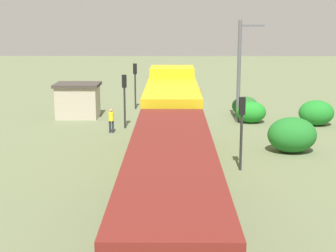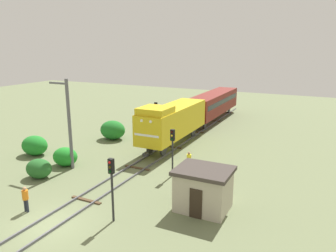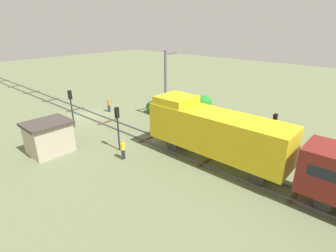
{
  "view_description": "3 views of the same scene",
  "coord_description": "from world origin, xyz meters",
  "px_view_note": "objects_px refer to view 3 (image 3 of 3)",
  "views": [
    {
      "loc": [
        -0.04,
        46.1,
        7.88
      ],
      "look_at": [
        0.25,
        14.83,
        1.23
      ],
      "focal_mm": 55.0,
      "sensor_mm": 36.0,
      "label": 1
    },
    {
      "loc": [
        13.92,
        -12.49,
        10.31
      ],
      "look_at": [
        0.44,
        15.07,
        2.65
      ],
      "focal_mm": 35.0,
      "sensor_mm": 36.0,
      "label": 2
    },
    {
      "loc": [
        15.77,
        26.53,
        10.23
      ],
      "look_at": [
        1.31,
        13.59,
        2.61
      ],
      "focal_mm": 28.0,
      "sensor_mm": 36.0,
      "label": 3
    }
  ],
  "objects_px": {
    "relay_hut": "(49,137)",
    "traffic_signal_near": "(71,102)",
    "traffic_signal_mid": "(117,121)",
    "worker_near_track": "(109,104)",
    "traffic_signal_far": "(274,128)",
    "locomotive": "(213,130)",
    "worker_by_signal": "(123,148)",
    "catenary_mast": "(166,84)"
  },
  "relations": [
    {
      "from": "traffic_signal_near",
      "to": "worker_by_signal",
      "type": "relative_size",
      "value": 2.33
    },
    {
      "from": "worker_by_signal",
      "to": "locomotive",
      "type": "bearing_deg",
      "value": 172.03
    },
    {
      "from": "locomotive",
      "to": "worker_by_signal",
      "type": "relative_size",
      "value": 6.82
    },
    {
      "from": "traffic_signal_mid",
      "to": "relay_hut",
      "type": "height_order",
      "value": "traffic_signal_mid"
    },
    {
      "from": "traffic_signal_mid",
      "to": "worker_by_signal",
      "type": "xyz_separation_m",
      "value": [
        0.8,
        1.52,
        -1.7
      ]
    },
    {
      "from": "traffic_signal_near",
      "to": "traffic_signal_far",
      "type": "relative_size",
      "value": 1.02
    },
    {
      "from": "traffic_signal_near",
      "to": "worker_near_track",
      "type": "height_order",
      "value": "traffic_signal_near"
    },
    {
      "from": "worker_near_track",
      "to": "worker_by_signal",
      "type": "height_order",
      "value": "same"
    },
    {
      "from": "relay_hut",
      "to": "traffic_signal_near",
      "type": "bearing_deg",
      "value": -138.54
    },
    {
      "from": "locomotive",
      "to": "catenary_mast",
      "type": "relative_size",
      "value": 1.52
    },
    {
      "from": "traffic_signal_near",
      "to": "catenary_mast",
      "type": "xyz_separation_m",
      "value": [
        -8.26,
        5.61,
        1.3
      ]
    },
    {
      "from": "worker_near_track",
      "to": "relay_hut",
      "type": "distance_m",
      "value": 11.23
    },
    {
      "from": "traffic_signal_far",
      "to": "worker_by_signal",
      "type": "relative_size",
      "value": 2.27
    },
    {
      "from": "traffic_signal_mid",
      "to": "traffic_signal_far",
      "type": "xyz_separation_m",
      "value": [
        -7.0,
        10.3,
        0.0
      ]
    },
    {
      "from": "traffic_signal_far",
      "to": "worker_near_track",
      "type": "relative_size",
      "value": 2.27
    },
    {
      "from": "worker_near_track",
      "to": "traffic_signal_far",
      "type": "bearing_deg",
      "value": -10.08
    },
    {
      "from": "catenary_mast",
      "to": "worker_near_track",
      "type": "bearing_deg",
      "value": -69.41
    },
    {
      "from": "traffic_signal_near",
      "to": "worker_near_track",
      "type": "bearing_deg",
      "value": -165.19
    },
    {
      "from": "locomotive",
      "to": "worker_by_signal",
      "type": "distance_m",
      "value": 7.26
    },
    {
      "from": "traffic_signal_far",
      "to": "worker_by_signal",
      "type": "distance_m",
      "value": 11.87
    },
    {
      "from": "locomotive",
      "to": "catenary_mast",
      "type": "xyz_separation_m",
      "value": [
        -5.06,
        -9.41,
        1.29
      ]
    },
    {
      "from": "locomotive",
      "to": "traffic_signal_mid",
      "type": "xyz_separation_m",
      "value": [
        3.4,
        -7.16,
        -0.07
      ]
    },
    {
      "from": "traffic_signal_far",
      "to": "catenary_mast",
      "type": "relative_size",
      "value": 0.51
    },
    {
      "from": "worker_by_signal",
      "to": "catenary_mast",
      "type": "distance_m",
      "value": 10.46
    },
    {
      "from": "traffic_signal_near",
      "to": "traffic_signal_mid",
      "type": "relative_size",
      "value": 1.02
    },
    {
      "from": "traffic_signal_near",
      "to": "relay_hut",
      "type": "height_order",
      "value": "traffic_signal_near"
    },
    {
      "from": "worker_near_track",
      "to": "traffic_signal_near",
      "type": "bearing_deg",
      "value": -88.77
    },
    {
      "from": "relay_hut",
      "to": "worker_by_signal",
      "type": "bearing_deg",
      "value": 120.59
    },
    {
      "from": "traffic_signal_near",
      "to": "catenary_mast",
      "type": "bearing_deg",
      "value": 145.81
    },
    {
      "from": "relay_hut",
      "to": "traffic_signal_far",
      "type": "bearing_deg",
      "value": 127.7
    },
    {
      "from": "traffic_signal_mid",
      "to": "catenary_mast",
      "type": "xyz_separation_m",
      "value": [
        -8.46,
        -2.25,
        1.37
      ]
    },
    {
      "from": "traffic_signal_near",
      "to": "relay_hut",
      "type": "distance_m",
      "value": 5.9
    },
    {
      "from": "traffic_signal_far",
      "to": "worker_near_track",
      "type": "bearing_deg",
      "value": -86.5
    },
    {
      "from": "catenary_mast",
      "to": "traffic_signal_far",
      "type": "bearing_deg",
      "value": 83.34
    },
    {
      "from": "locomotive",
      "to": "catenary_mast",
      "type": "height_order",
      "value": "catenary_mast"
    },
    {
      "from": "traffic_signal_near",
      "to": "traffic_signal_far",
      "type": "height_order",
      "value": "traffic_signal_near"
    },
    {
      "from": "traffic_signal_mid",
      "to": "locomotive",
      "type": "bearing_deg",
      "value": 115.4
    },
    {
      "from": "traffic_signal_far",
      "to": "worker_near_track",
      "type": "height_order",
      "value": "traffic_signal_far"
    },
    {
      "from": "traffic_signal_far",
      "to": "worker_near_track",
      "type": "distance_m",
      "value": 19.75
    },
    {
      "from": "traffic_signal_mid",
      "to": "traffic_signal_far",
      "type": "bearing_deg",
      "value": 124.21
    },
    {
      "from": "worker_near_track",
      "to": "catenary_mast",
      "type": "xyz_separation_m",
      "value": [
        -2.66,
        7.09,
        3.07
      ]
    },
    {
      "from": "locomotive",
      "to": "catenary_mast",
      "type": "bearing_deg",
      "value": -118.28
    }
  ]
}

